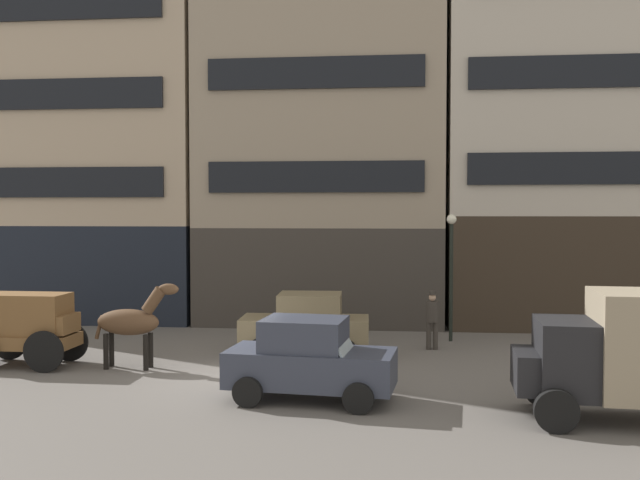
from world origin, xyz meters
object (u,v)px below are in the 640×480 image
object	(u,v)px
delivery_truck_near	(637,352)
streetlamp_curbside	(451,259)
cargo_wagon	(27,324)
sedan_dark	(309,360)
pedestrian_officer	(432,318)
sedan_light	(306,325)
draft_horse	(132,321)

from	to	relation	value
delivery_truck_near	streetlamp_curbside	world-z (taller)	streetlamp_curbside
cargo_wagon	streetlamp_curbside	size ratio (longest dim) A/B	0.71
sedan_dark	streetlamp_curbside	bearing A→B (deg)	63.67
pedestrian_officer	streetlamp_curbside	size ratio (longest dim) A/B	0.44
cargo_wagon	streetlamp_curbside	bearing A→B (deg)	22.54
sedan_light	streetlamp_curbside	bearing A→B (deg)	32.43
draft_horse	delivery_truck_near	xyz separation A→B (m)	(11.76, -3.63, 0.15)
delivery_truck_near	pedestrian_officer	bearing A→B (deg)	117.13
draft_horse	sedan_dark	bearing A→B (deg)	-27.45
pedestrian_officer	streetlamp_curbside	world-z (taller)	streetlamp_curbside
sedan_dark	streetlamp_curbside	world-z (taller)	streetlamp_curbside
sedan_dark	pedestrian_officer	xyz separation A→B (m)	(3.05, 6.07, 0.07)
cargo_wagon	sedan_light	bearing A→B (deg)	15.86
cargo_wagon	draft_horse	world-z (taller)	draft_horse
delivery_truck_near	cargo_wagon	bearing A→B (deg)	166.12
sedan_light	pedestrian_officer	distance (m)	3.94
sedan_dark	pedestrian_officer	world-z (taller)	sedan_dark
cargo_wagon	sedan_light	size ratio (longest dim) A/B	0.78
sedan_dark	sedan_light	size ratio (longest dim) A/B	1.03
sedan_dark	streetlamp_curbside	size ratio (longest dim) A/B	0.94
delivery_truck_near	streetlamp_curbside	bearing A→B (deg)	108.99
delivery_truck_near	sedan_dark	distance (m)	6.75
sedan_dark	delivery_truck_near	bearing A→B (deg)	-8.41
cargo_wagon	delivery_truck_near	size ratio (longest dim) A/B	0.66
cargo_wagon	draft_horse	distance (m)	2.95
sedan_dark	sedan_light	xyz separation A→B (m)	(-0.66, 4.75, 0.00)
sedan_light	pedestrian_officer	world-z (taller)	sedan_light
sedan_dark	sedan_light	world-z (taller)	same
draft_horse	streetlamp_curbside	xyz separation A→B (m)	(8.83, 4.89, 1.40)
draft_horse	delivery_truck_near	size ratio (longest dim) A/B	0.53
draft_horse	streetlamp_curbside	distance (m)	10.19
streetlamp_curbside	pedestrian_officer	bearing A→B (deg)	-114.92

